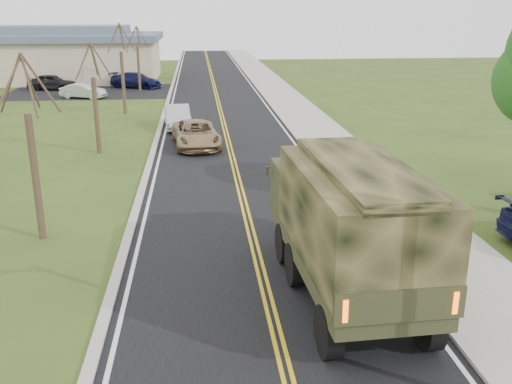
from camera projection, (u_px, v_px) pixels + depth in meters
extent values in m
cube|color=black|center=(218.00, 100.00, 48.22)|extent=(8.00, 120.00, 0.01)
cube|color=#9E998E|center=(266.00, 98.00, 48.60)|extent=(0.30, 120.00, 0.12)
cube|color=#9E998E|center=(286.00, 98.00, 48.78)|extent=(3.20, 120.00, 0.10)
cube|color=#9E998E|center=(168.00, 100.00, 47.80)|extent=(0.30, 120.00, 0.10)
cylinder|color=#38281C|center=(36.00, 178.00, 18.48)|extent=(0.24, 0.24, 4.20)
cylinder|color=#38281C|center=(41.00, 83.00, 17.72)|extent=(1.01, 0.33, 1.90)
cylinder|color=#38281C|center=(31.00, 84.00, 18.17)|extent=(0.13, 1.29, 1.74)
cylinder|color=#38281C|center=(10.00, 83.00, 17.68)|extent=(0.98, 0.43, 1.90)
cylinder|color=#38281C|center=(6.00, 89.00, 17.09)|extent=(0.79, 1.05, 1.77)
cylinder|color=#38281C|center=(29.00, 85.00, 17.19)|extent=(0.58, 0.90, 1.90)
cylinder|color=#38281C|center=(96.00, 116.00, 29.89)|extent=(0.24, 0.24, 3.96)
cylinder|color=#38281C|center=(101.00, 60.00, 29.17)|extent=(0.96, 0.32, 1.79)
cylinder|color=#38281C|center=(94.00, 61.00, 29.59)|extent=(0.12, 1.22, 1.65)
cylinder|color=#38281C|center=(83.00, 60.00, 29.13)|extent=(0.93, 0.41, 1.79)
cylinder|color=#38281C|center=(83.00, 63.00, 28.57)|extent=(0.75, 0.99, 1.67)
cylinder|color=#38281C|center=(95.00, 61.00, 28.67)|extent=(0.55, 0.85, 1.80)
cylinder|color=#38281C|center=(123.00, 83.00, 41.18)|extent=(0.24, 0.24, 4.44)
cylinder|color=#38281C|center=(127.00, 37.00, 40.37)|extent=(1.07, 0.35, 2.00)
cylinder|color=#38281C|center=(122.00, 38.00, 40.84)|extent=(0.13, 1.36, 1.84)
cylinder|color=#38281C|center=(113.00, 37.00, 40.33)|extent=(1.03, 0.46, 2.00)
cylinder|color=#38281C|center=(113.00, 39.00, 39.70)|extent=(0.83, 1.10, 1.87)
cylinder|color=#38281C|center=(123.00, 38.00, 39.81)|extent=(0.61, 0.95, 2.01)
cylinder|color=#38281C|center=(139.00, 69.00, 52.60)|extent=(0.24, 0.24, 4.08)
cylinder|color=#38281C|center=(142.00, 36.00, 51.86)|extent=(0.99, 0.33, 1.84)
cylinder|color=#38281C|center=(138.00, 37.00, 52.29)|extent=(0.13, 1.25, 1.69)
cylinder|color=#38281C|center=(132.00, 36.00, 51.81)|extent=(0.95, 0.42, 1.85)
cylinder|color=#38281C|center=(132.00, 37.00, 51.24)|extent=(0.77, 1.02, 1.72)
cylinder|color=#38281C|center=(139.00, 36.00, 51.34)|extent=(0.57, 0.88, 1.85)
cube|color=tan|center=(62.00, 60.00, 61.17)|extent=(20.00, 12.00, 4.20)
cube|color=#475466|center=(60.00, 37.00, 60.44)|extent=(21.00, 13.00, 0.70)
cube|color=#475466|center=(59.00, 30.00, 60.22)|extent=(14.00, 8.00, 0.90)
cube|color=black|center=(107.00, 92.00, 52.93)|extent=(18.00, 10.00, 0.02)
cylinder|color=black|center=(329.00, 332.00, 12.45)|extent=(0.44, 1.22, 1.20)
cylinder|color=black|center=(428.00, 324.00, 12.77)|extent=(0.44, 1.22, 1.20)
cylinder|color=black|center=(295.00, 264.00, 15.75)|extent=(0.44, 1.22, 1.20)
cylinder|color=black|center=(375.00, 259.00, 16.06)|extent=(0.44, 1.22, 1.20)
cylinder|color=black|center=(285.00, 243.00, 17.19)|extent=(0.44, 1.22, 1.20)
cylinder|color=black|center=(358.00, 239.00, 17.50)|extent=(0.44, 1.22, 1.20)
cube|color=#32351D|center=(343.00, 253.00, 15.12)|extent=(2.96, 7.75, 0.38)
cube|color=#32351D|center=(318.00, 189.00, 17.46)|extent=(2.71, 2.19, 1.53)
cube|color=black|center=(311.00, 173.00, 18.32)|extent=(2.40, 0.19, 0.76)
cube|color=#32351D|center=(354.00, 258.00, 14.16)|extent=(2.98, 5.90, 0.16)
cube|color=black|center=(357.00, 215.00, 13.81)|extent=(2.98, 5.90, 2.18)
cube|color=black|center=(360.00, 169.00, 13.46)|extent=(2.00, 5.86, 0.27)
cube|color=#32351D|center=(400.00, 305.00, 11.35)|extent=(2.73, 0.25, 0.71)
cube|color=#FF590C|center=(345.00, 311.00, 11.13)|extent=(0.11, 0.05, 0.49)
cube|color=#FF590C|center=(456.00, 303.00, 11.45)|extent=(0.11, 0.05, 0.49)
imported|color=#9B8057|center=(196.00, 134.00, 31.59)|extent=(2.90, 5.37, 1.43)
imported|color=#BBBCC0|center=(178.00, 117.00, 36.54)|extent=(1.90, 4.51, 1.45)
imported|color=black|center=(52.00, 82.00, 53.81)|extent=(4.59, 2.29, 1.50)
imported|color=silver|center=(83.00, 91.00, 48.81)|extent=(4.08, 2.50, 1.27)
imported|color=#0E1035|center=(136.00, 80.00, 55.22)|extent=(5.49, 3.98, 1.48)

